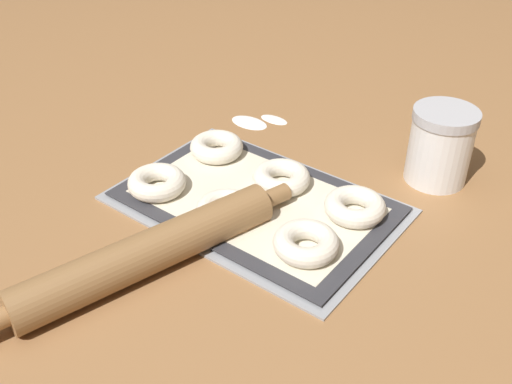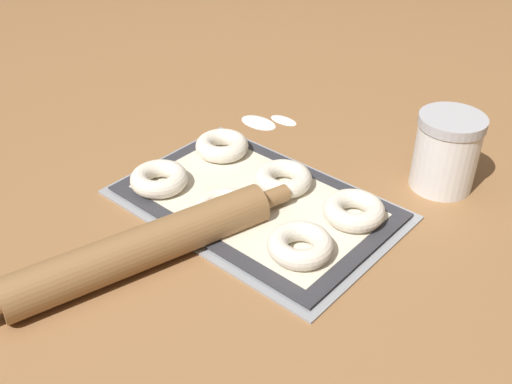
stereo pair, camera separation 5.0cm
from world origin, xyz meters
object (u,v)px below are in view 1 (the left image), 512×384
object	(u,v)px
bagel_back_left	(217,147)
bagel_back_center	(282,178)
bagel_front_left	(157,182)
bagel_front_center	(226,210)
baking_tray	(256,203)
flour_canister	(440,146)
bagel_front_right	(306,243)
rolling_pin	(149,252)
bagel_back_right	(355,207)

from	to	relation	value
bagel_back_left	bagel_back_center	xyz separation A→B (m)	(0.15, -0.01, 0.00)
bagel_front_left	bagel_front_center	bearing A→B (deg)	4.26
baking_tray	flour_canister	size ratio (longest dim) A/B	3.40
bagel_back_center	bagel_front_right	bearing A→B (deg)	-42.77
bagel_front_center	bagel_back_center	world-z (taller)	same
baking_tray	bagel_front_right	distance (m)	0.14
bagel_front_left	bagel_back_left	size ratio (longest dim) A/B	1.00
bagel_front_right	rolling_pin	size ratio (longest dim) A/B	0.20
bagel_front_right	flour_canister	bearing A→B (deg)	78.63
bagel_front_center	bagel_front_right	world-z (taller)	same
bagel_front_left	bagel_back_center	xyz separation A→B (m)	(0.15, 0.13, 0.00)
rolling_pin	bagel_front_left	bearing A→B (deg)	131.66
bagel_back_center	bagel_front_left	bearing A→B (deg)	-138.66
bagel_front_center	bagel_back_center	size ratio (longest dim) A/B	1.00
bagel_front_center	bagel_back_center	xyz separation A→B (m)	(0.01, 0.12, 0.00)
baking_tray	bagel_back_right	bearing A→B (deg)	23.00
bagel_front_center	rolling_pin	bearing A→B (deg)	-97.64
bagel_back_center	rolling_pin	world-z (taller)	rolling_pin
bagel_back_center	flour_canister	bearing A→B (deg)	45.69
bagel_back_left	rolling_pin	size ratio (longest dim) A/B	0.20
bagel_front_center	bagel_back_right	distance (m)	0.19
bagel_front_left	rolling_pin	distance (m)	0.18
bagel_front_center	flour_canister	distance (m)	0.37
bagel_front_left	rolling_pin	xyz separation A→B (m)	(0.12, -0.13, 0.00)
baking_tray	bagel_front_left	distance (m)	0.16
bagel_back_right	baking_tray	bearing A→B (deg)	-157.00
bagel_front_left	bagel_back_right	bearing A→B (deg)	25.47
bagel_front_left	bagel_front_right	bearing A→B (deg)	3.92
bagel_back_right	flour_canister	xyz separation A→B (m)	(0.05, 0.18, 0.04)
bagel_back_left	rolling_pin	xyz separation A→B (m)	(0.11, -0.27, 0.00)
bagel_back_center	flour_canister	size ratio (longest dim) A/B	0.73
bagel_front_left	bagel_front_right	distance (m)	0.27
rolling_pin	bagel_front_right	bearing A→B (deg)	43.93
bagel_front_right	bagel_back_center	xyz separation A→B (m)	(-0.12, 0.11, 0.00)
baking_tray	rolling_pin	bearing A→B (deg)	-96.92
baking_tray	flour_canister	xyz separation A→B (m)	(0.19, 0.24, 0.06)
bagel_back_center	flour_canister	distance (m)	0.26
flour_canister	rolling_pin	bearing A→B (deg)	-115.62
rolling_pin	baking_tray	bearing A→B (deg)	83.08
bagel_front_center	bagel_back_right	xyz separation A→B (m)	(0.15, 0.12, 0.00)
bagel_back_center	rolling_pin	size ratio (longest dim) A/B	0.20
baking_tray	bagel_front_center	world-z (taller)	bagel_front_center
bagel_front_right	bagel_back_left	bearing A→B (deg)	155.31
bagel_front_right	flour_canister	distance (m)	0.31
bagel_front_left	bagel_front_right	size ratio (longest dim) A/B	1.00
baking_tray	bagel_front_center	distance (m)	0.07
bagel_front_left	flour_canister	world-z (taller)	flour_canister
bagel_front_left	flour_canister	xyz separation A→B (m)	(0.33, 0.32, 0.04)
bagel_front_right	rolling_pin	distance (m)	0.22
bagel_front_center	flour_canister	size ratio (longest dim) A/B	0.73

